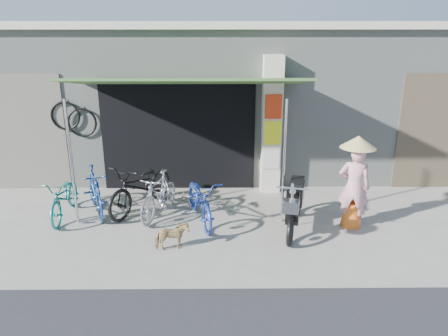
{
  "coord_description": "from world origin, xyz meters",
  "views": [
    {
      "loc": [
        -0.28,
        -6.88,
        3.62
      ],
      "look_at": [
        -0.2,
        1.0,
        1.0
      ],
      "focal_mm": 35.0,
      "sensor_mm": 36.0,
      "label": 1
    }
  ],
  "objects_px": {
    "moped": "(295,204)",
    "bike_blue": "(95,191)",
    "bike_silver": "(159,195)",
    "nun": "(354,183)",
    "street_dog": "(172,237)",
    "bike_black": "(141,186)",
    "bike_navy": "(200,199)",
    "bike_teal": "(64,197)"
  },
  "relations": [
    {
      "from": "moped",
      "to": "bike_blue",
      "type": "bearing_deg",
      "value": -176.02
    },
    {
      "from": "bike_blue",
      "to": "bike_silver",
      "type": "relative_size",
      "value": 1.03
    },
    {
      "from": "nun",
      "to": "street_dog",
      "type": "bearing_deg",
      "value": 34.08
    },
    {
      "from": "bike_black",
      "to": "bike_navy",
      "type": "relative_size",
      "value": 1.12
    },
    {
      "from": "bike_teal",
      "to": "moped",
      "type": "relative_size",
      "value": 0.87
    },
    {
      "from": "bike_teal",
      "to": "bike_silver",
      "type": "bearing_deg",
      "value": -1.99
    },
    {
      "from": "bike_navy",
      "to": "moped",
      "type": "distance_m",
      "value": 1.77
    },
    {
      "from": "bike_silver",
      "to": "bike_blue",
      "type": "bearing_deg",
      "value": -169.07
    },
    {
      "from": "bike_blue",
      "to": "moped",
      "type": "distance_m",
      "value": 3.9
    },
    {
      "from": "street_dog",
      "to": "bike_black",
      "type": "bearing_deg",
      "value": 7.11
    },
    {
      "from": "bike_teal",
      "to": "bike_black",
      "type": "distance_m",
      "value": 1.48
    },
    {
      "from": "bike_teal",
      "to": "bike_silver",
      "type": "relative_size",
      "value": 1.06
    },
    {
      "from": "bike_navy",
      "to": "bike_silver",
      "type": "bearing_deg",
      "value": 148.07
    },
    {
      "from": "bike_teal",
      "to": "street_dog",
      "type": "bearing_deg",
      "value": -33.3
    },
    {
      "from": "bike_teal",
      "to": "nun",
      "type": "xyz_separation_m",
      "value": [
        5.47,
        -0.46,
        0.45
      ]
    },
    {
      "from": "bike_black",
      "to": "bike_silver",
      "type": "xyz_separation_m",
      "value": [
        0.39,
        -0.33,
        -0.06
      ]
    },
    {
      "from": "moped",
      "to": "nun",
      "type": "height_order",
      "value": "nun"
    },
    {
      "from": "bike_navy",
      "to": "bike_black",
      "type": "bearing_deg",
      "value": 139.2
    },
    {
      "from": "bike_blue",
      "to": "nun",
      "type": "height_order",
      "value": "nun"
    },
    {
      "from": "bike_navy",
      "to": "street_dog",
      "type": "height_order",
      "value": "bike_navy"
    },
    {
      "from": "bike_black",
      "to": "bike_silver",
      "type": "relative_size",
      "value": 1.29
    },
    {
      "from": "bike_blue",
      "to": "nun",
      "type": "relative_size",
      "value": 0.89
    },
    {
      "from": "bike_black",
      "to": "moped",
      "type": "bearing_deg",
      "value": 12.06
    },
    {
      "from": "street_dog",
      "to": "bike_blue",
      "type": "bearing_deg",
      "value": 29.94
    },
    {
      "from": "bike_black",
      "to": "bike_teal",
      "type": "bearing_deg",
      "value": -138.86
    },
    {
      "from": "bike_silver",
      "to": "street_dog",
      "type": "distance_m",
      "value": 1.41
    },
    {
      "from": "bike_silver",
      "to": "moped",
      "type": "height_order",
      "value": "moped"
    },
    {
      "from": "bike_teal",
      "to": "moped",
      "type": "distance_m",
      "value": 4.42
    },
    {
      "from": "bike_blue",
      "to": "moped",
      "type": "xyz_separation_m",
      "value": [
        3.84,
        -0.71,
        0.02
      ]
    },
    {
      "from": "bike_teal",
      "to": "street_dog",
      "type": "distance_m",
      "value": 2.59
    },
    {
      "from": "bike_black",
      "to": "street_dog",
      "type": "height_order",
      "value": "bike_black"
    },
    {
      "from": "bike_black",
      "to": "moped",
      "type": "distance_m",
      "value": 3.07
    },
    {
      "from": "bike_teal",
      "to": "bike_navy",
      "type": "distance_m",
      "value": 2.65
    },
    {
      "from": "bike_teal",
      "to": "bike_black",
      "type": "bearing_deg",
      "value": 10.76
    },
    {
      "from": "bike_blue",
      "to": "bike_black",
      "type": "bearing_deg",
      "value": -14.28
    },
    {
      "from": "bike_teal",
      "to": "street_dog",
      "type": "xyz_separation_m",
      "value": [
        2.21,
        -1.34,
        -0.18
      ]
    },
    {
      "from": "bike_black",
      "to": "street_dog",
      "type": "relative_size",
      "value": 3.38
    },
    {
      "from": "bike_blue",
      "to": "bike_black",
      "type": "relative_size",
      "value": 0.8
    },
    {
      "from": "bike_black",
      "to": "bike_silver",
      "type": "bearing_deg",
      "value": -11.77
    },
    {
      "from": "bike_navy",
      "to": "moped",
      "type": "xyz_separation_m",
      "value": [
        1.74,
        -0.29,
        0.02
      ]
    },
    {
      "from": "bike_blue",
      "to": "moped",
      "type": "bearing_deg",
      "value": -34.18
    },
    {
      "from": "bike_blue",
      "to": "street_dog",
      "type": "bearing_deg",
      "value": -66.12
    }
  ]
}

